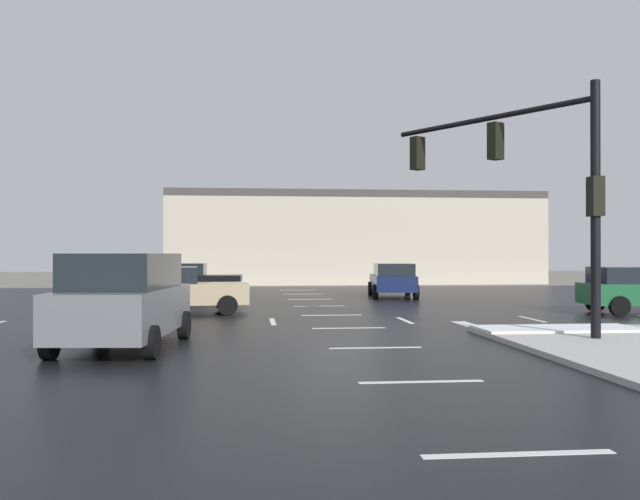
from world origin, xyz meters
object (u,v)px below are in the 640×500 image
(suv_grey, at_px, (124,298))
(sedan_black, at_px, (189,279))
(traffic_signal_mast, at_px, (529,171))
(sedan_navy, at_px, (393,279))
(sedan_tan, at_px, (174,289))

(suv_grey, xyz_separation_m, sedan_black, (-0.11, 17.59, -0.24))
(traffic_signal_mast, height_order, sedan_black, traffic_signal_mast)
(sedan_black, distance_m, sedan_navy, 9.46)
(traffic_signal_mast, height_order, sedan_navy, traffic_signal_mast)
(sedan_black, bearing_deg, suv_grey, -87.64)
(sedan_tan, height_order, sedan_black, same)
(sedan_black, bearing_deg, sedan_tan, -86.23)
(sedan_tan, xyz_separation_m, sedan_black, (-0.28, 9.08, 0.00))
(suv_grey, bearing_deg, sedan_tan, 4.40)
(suv_grey, height_order, sedan_navy, suv_grey)
(suv_grey, height_order, sedan_black, suv_grey)
(traffic_signal_mast, bearing_deg, sedan_navy, -31.09)
(sedan_tan, bearing_deg, traffic_signal_mast, -43.78)
(sedan_navy, bearing_deg, suv_grey, 156.52)
(sedan_tan, bearing_deg, sedan_black, 85.89)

